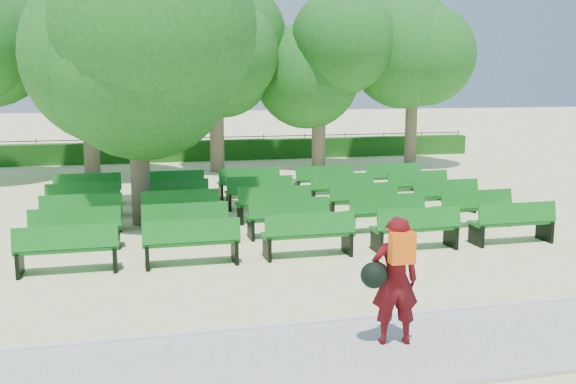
% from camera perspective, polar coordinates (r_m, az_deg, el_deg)
% --- Properties ---
extents(ground, '(120.00, 120.00, 0.00)m').
position_cam_1_polar(ground, '(15.64, -2.45, -3.42)').
color(ground, beige).
extents(paving, '(30.00, 2.20, 0.06)m').
position_cam_1_polar(paving, '(8.85, 7.20, -14.07)').
color(paving, '#AFAFAA').
rests_on(paving, ground).
extents(curb, '(30.00, 0.12, 0.10)m').
position_cam_1_polar(curb, '(9.84, 4.79, -11.36)').
color(curb, silver).
rests_on(curb, ground).
extents(hedge, '(26.00, 0.70, 0.90)m').
position_cam_1_polar(hedge, '(29.25, -7.80, 3.66)').
color(hedge, '#195014').
rests_on(hedge, ground).
extents(fence, '(26.00, 0.10, 1.02)m').
position_cam_1_polar(fence, '(29.70, -7.86, 2.88)').
color(fence, black).
rests_on(fence, ground).
extents(tree_line, '(21.80, 6.80, 7.04)m').
position_cam_1_polar(tree_line, '(25.37, -6.84, 1.70)').
color(tree_line, '#1C631D').
rests_on(tree_line, ground).
extents(bench_array, '(1.91, 0.64, 1.19)m').
position_cam_1_polar(bench_array, '(16.58, -1.38, -2.30)').
color(bench_array, '#136C1B').
rests_on(bench_array, ground).
extents(tree_among, '(4.64, 4.64, 6.23)m').
position_cam_1_polar(tree_among, '(16.33, -13.40, 11.46)').
color(tree_among, brown).
rests_on(tree_among, ground).
extents(person, '(0.86, 0.54, 1.77)m').
position_cam_1_polar(person, '(8.82, 9.36, -7.63)').
color(person, '#4C0A0E').
rests_on(person, ground).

